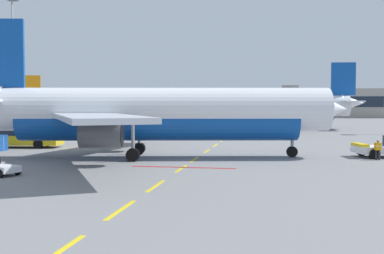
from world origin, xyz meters
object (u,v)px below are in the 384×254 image
(airliner_far_center, at_px, (85,107))
(apron_light_mast_near, at_px, (13,48))
(airliner_foreground, at_px, (152,113))
(apron_shuttle_bus, at_px, (7,131))
(ground_crew_worker, at_px, (378,149))
(airliner_mid_left, at_px, (269,107))

(airliner_far_center, height_order, apron_light_mast_near, apron_light_mast_near)
(airliner_foreground, distance_m, airliner_far_center, 84.04)
(apron_shuttle_bus, bearing_deg, ground_crew_worker, -7.87)
(apron_shuttle_bus, height_order, ground_crew_worker, apron_shuttle_bus)
(ground_crew_worker, height_order, apron_light_mast_near, apron_light_mast_near)
(airliner_mid_left, xyz_separation_m, apron_light_mast_near, (-48.40, -8.94, 11.44))
(airliner_mid_left, height_order, ground_crew_worker, airliner_mid_left)
(airliner_foreground, relative_size, apron_shuttle_bus, 2.83)
(apron_light_mast_near, bearing_deg, ground_crew_worker, -34.94)
(airliner_far_center, height_order, apron_shuttle_bus, airliner_far_center)
(airliner_mid_left, height_order, airliner_far_center, airliner_mid_left)
(airliner_far_center, xyz_separation_m, ground_crew_worker, (57.59, -73.29, -2.94))
(apron_light_mast_near, bearing_deg, airliner_mid_left, 10.47)
(airliner_mid_left, xyz_separation_m, apron_shuttle_bus, (-27.90, -44.40, -2.34))
(airliner_foreground, distance_m, ground_crew_worker, 19.64)
(airliner_foreground, relative_size, airliner_far_center, 1.03)
(airliner_far_center, xyz_separation_m, apron_shuttle_bus, (19.87, -68.08, -2.16))
(airliner_foreground, bearing_deg, ground_crew_worker, 4.56)
(airliner_far_center, bearing_deg, apron_light_mast_near, -91.09)
(airliner_foreground, distance_m, apron_shuttle_bus, 19.69)
(airliner_far_center, distance_m, apron_light_mast_near, 34.63)
(airliner_mid_left, xyz_separation_m, ground_crew_worker, (9.81, -49.61, -3.11))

